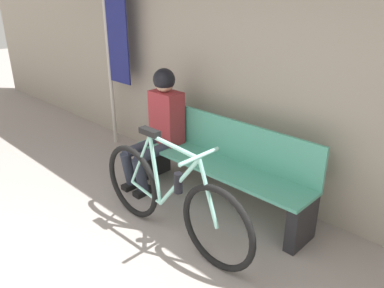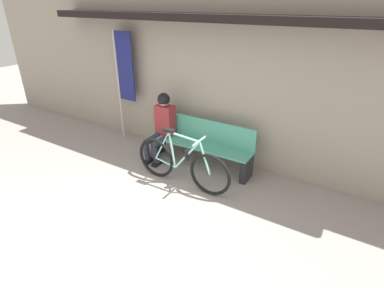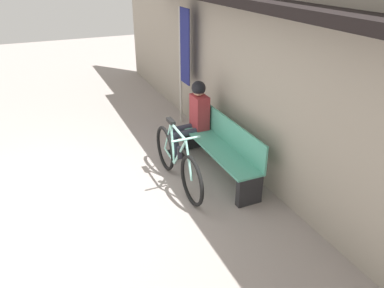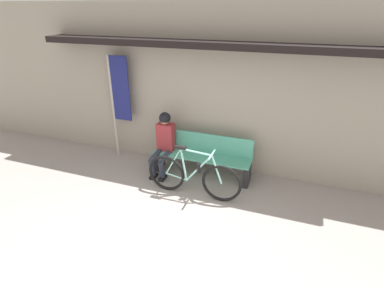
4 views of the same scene
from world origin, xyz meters
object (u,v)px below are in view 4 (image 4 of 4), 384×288
object	(u,v)px
person_seated	(164,139)
banner_pole	(118,96)
bicycle	(193,177)
park_bench_near	(202,156)

from	to	relation	value
person_seated	banner_pole	distance (m)	1.39
person_seated	bicycle	bearing A→B (deg)	-36.91
park_bench_near	person_seated	bearing A→B (deg)	-170.99
banner_pole	person_seated	bearing A→B (deg)	-14.63
bicycle	park_bench_near	bearing A→B (deg)	96.15
park_bench_near	bicycle	bearing A→B (deg)	-83.85
park_bench_near	banner_pole	size ratio (longest dim) A/B	0.87
bicycle	person_seated	xyz separation A→B (m)	(-0.84, 0.63, 0.33)
bicycle	person_seated	distance (m)	1.10
bicycle	banner_pole	distance (m)	2.43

